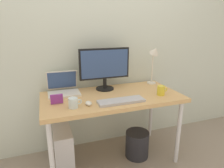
# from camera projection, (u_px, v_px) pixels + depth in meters

# --- Properties ---
(ground_plane) EXTENTS (6.00, 6.00, 0.00)m
(ground_plane) POSITION_uv_depth(u_px,v_px,m) (112.00, 158.00, 2.22)
(ground_plane) COLOR gray
(back_wall) EXTENTS (4.40, 0.04, 2.60)m
(back_wall) POSITION_uv_depth(u_px,v_px,m) (100.00, 38.00, 2.22)
(back_wall) COLOR silver
(back_wall) RESTS_ON ground_plane
(desk) EXTENTS (1.40, 0.69, 0.75)m
(desk) POSITION_uv_depth(u_px,v_px,m) (112.00, 101.00, 2.03)
(desk) COLOR tan
(desk) RESTS_ON ground_plane
(monitor) EXTENTS (0.55, 0.20, 0.46)m
(monitor) POSITION_uv_depth(u_px,v_px,m) (105.00, 66.00, 2.13)
(monitor) COLOR black
(monitor) RESTS_ON desk
(laptop) EXTENTS (0.32, 0.27, 0.23)m
(laptop) POSITION_uv_depth(u_px,v_px,m) (63.00, 88.00, 2.06)
(laptop) COLOR silver
(laptop) RESTS_ON desk
(desk_lamp) EXTENTS (0.11, 0.16, 0.47)m
(desk_lamp) POSITION_uv_depth(u_px,v_px,m) (154.00, 57.00, 2.30)
(desk_lamp) COLOR silver
(desk_lamp) RESTS_ON desk
(keyboard) EXTENTS (0.44, 0.14, 0.02)m
(keyboard) POSITION_uv_depth(u_px,v_px,m) (121.00, 101.00, 1.82)
(keyboard) COLOR #B2B2B7
(keyboard) RESTS_ON desk
(mouse) EXTENTS (0.06, 0.09, 0.03)m
(mouse) POSITION_uv_depth(u_px,v_px,m) (89.00, 103.00, 1.76)
(mouse) COLOR silver
(mouse) RESTS_ON desk
(coffee_mug) EXTENTS (0.11, 0.08, 0.10)m
(coffee_mug) POSITION_uv_depth(u_px,v_px,m) (161.00, 90.00, 2.00)
(coffee_mug) COLOR yellow
(coffee_mug) RESTS_ON desk
(glass_cup) EXTENTS (0.12, 0.08, 0.09)m
(glass_cup) POSITION_uv_depth(u_px,v_px,m) (73.00, 103.00, 1.69)
(glass_cup) COLOR silver
(glass_cup) RESTS_ON desk
(photo_frame) EXTENTS (0.11, 0.03, 0.09)m
(photo_frame) POSITION_uv_depth(u_px,v_px,m) (57.00, 99.00, 1.77)
(photo_frame) COLOR purple
(photo_frame) RESTS_ON desk
(computer_tower) EXTENTS (0.18, 0.36, 0.42)m
(computer_tower) POSITION_uv_depth(u_px,v_px,m) (63.00, 148.00, 2.04)
(computer_tower) COLOR silver
(computer_tower) RESTS_ON ground_plane
(wastebasket) EXTENTS (0.26, 0.26, 0.30)m
(wastebasket) POSITION_uv_depth(u_px,v_px,m) (137.00, 144.00, 2.22)
(wastebasket) COLOR #232328
(wastebasket) RESTS_ON ground_plane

